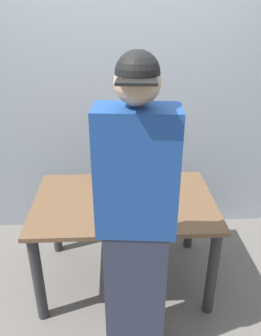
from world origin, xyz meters
name	(u,v)px	position (x,y,z in m)	size (l,w,h in m)	color
ground_plane	(125,276)	(0.00, 0.00, 0.00)	(8.00, 8.00, 0.00)	slate
desk	(124,215)	(0.00, 0.00, 0.59)	(1.27, 0.82, 0.71)	brown
laptop	(144,183)	(0.15, 0.15, 0.76)	(0.34, 0.37, 0.21)	#B7BABC
beer_bottle_amber	(107,168)	(-0.12, 0.31, 0.82)	(0.06, 0.06, 0.26)	#1E5123
beer_bottle_brown	(97,166)	(-0.20, 0.31, 0.83)	(0.07, 0.07, 0.31)	brown
beer_bottle_dark	(121,165)	(-0.01, 0.33, 0.83)	(0.07, 0.07, 0.29)	#472B14
person_figure	(136,224)	(0.05, -0.58, 0.92)	(0.42, 0.31, 1.79)	#2D3347
back_wall	(121,91)	(0.00, 0.79, 1.30)	(6.00, 0.10, 2.60)	#99A3AD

